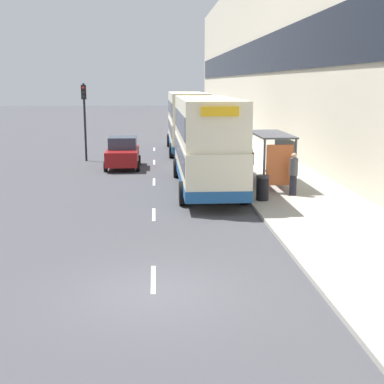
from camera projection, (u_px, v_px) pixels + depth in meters
ground_plane at (153, 293)px, 12.84m from camera, size 220.00×220.00×0.00m
pavement at (223, 135)px, 50.90m from camera, size 5.00×93.00×0.14m
terrace_facade at (266, 49)px, 49.57m from camera, size 3.10×93.00×16.08m
lane_mark_0 at (153, 279)px, 13.76m from camera, size 0.12×2.00×0.01m
lane_mark_1 at (154, 214)px, 20.54m from camera, size 0.12×2.00×0.01m
lane_mark_2 at (154, 182)px, 27.32m from camera, size 0.12×2.00×0.01m
lane_mark_3 at (154, 162)px, 34.10m from camera, size 0.12×2.00×0.01m
lane_mark_4 at (154, 149)px, 40.88m from camera, size 0.12×2.00×0.01m
bus_shelter at (276, 150)px, 25.24m from camera, size 1.60×4.20×2.48m
double_decker_bus_near at (206, 142)px, 24.90m from camera, size 2.85×10.41×4.30m
double_decker_bus_ahead at (187, 121)px, 38.81m from camera, size 2.85×10.15×4.30m
car_0 at (123, 153)px, 31.70m from camera, size 2.02×4.06×1.85m
pedestrian_at_shelter at (293, 174)px, 23.26m from camera, size 0.37×0.37×1.87m
pedestrian_1 at (251, 164)px, 27.18m from camera, size 0.31×0.31×1.57m
litter_bin at (262, 188)px, 22.36m from camera, size 0.55×0.55×1.05m
traffic_light_far_kerb at (84, 109)px, 34.05m from camera, size 0.30×0.32×4.95m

